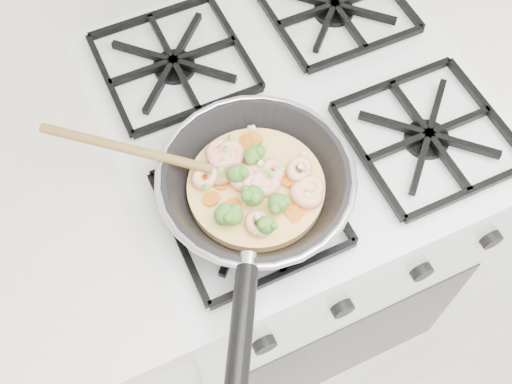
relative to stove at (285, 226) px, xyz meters
name	(u,v)px	position (x,y,z in m)	size (l,w,h in m)	color
stove	(285,226)	(0.00, 0.00, 0.00)	(0.60, 0.60, 0.92)	white
skillet	(254,187)	(-0.14, -0.14, 0.49)	(0.39, 0.47, 0.08)	black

